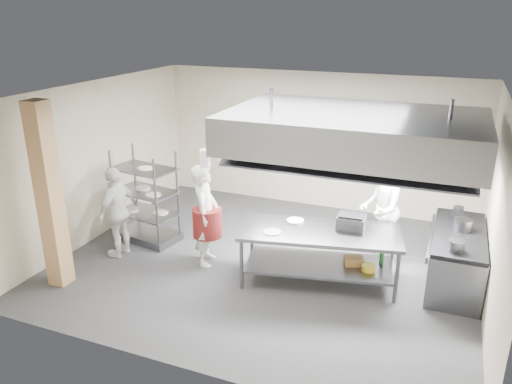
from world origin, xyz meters
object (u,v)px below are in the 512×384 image
at_px(cooking_range, 456,259).
at_px(pass_rack, 146,196).
at_px(chef_line, 380,209).
at_px(griddle, 351,222).
at_px(chef_plating, 118,212).
at_px(island, 319,256).
at_px(chef_head, 206,215).
at_px(stockpot, 462,225).

bearing_deg(cooking_range, pass_rack, -175.30).
height_order(chef_line, griddle, chef_line).
distance_m(pass_rack, chef_line, 4.33).
height_order(chef_line, chef_plating, chef_line).
bearing_deg(chef_plating, cooking_range, 104.96).
relative_size(chef_line, griddle, 4.36).
xyz_separation_m(chef_line, chef_plating, (-4.35, -1.60, -0.12)).
distance_m(island, chef_plating, 3.64).
bearing_deg(island, chef_head, 171.13).
bearing_deg(chef_line, griddle, -22.74).
distance_m(pass_rack, griddle, 3.93).
xyz_separation_m(chef_head, chef_plating, (-1.60, -0.30, -0.07)).
xyz_separation_m(island, cooking_range, (2.08, 0.78, -0.04)).
distance_m(island, griddle, 0.76).
relative_size(pass_rack, cooking_range, 0.89).
xyz_separation_m(chef_plating, stockpot, (5.70, 1.28, 0.16)).
distance_m(island, pass_rack, 3.54).
bearing_deg(griddle, island, -151.07).
distance_m(island, cooking_range, 2.22).
relative_size(pass_rack, stockpot, 6.47).
distance_m(island, stockpot, 2.34).
xyz_separation_m(griddle, stockpot, (1.66, 0.61, -0.02)).
xyz_separation_m(cooking_range, griddle, (-1.64, -0.52, 0.60)).
xyz_separation_m(cooking_range, chef_head, (-4.08, -0.89, 0.48)).
height_order(island, griddle, griddle).
bearing_deg(griddle, cooking_range, 14.93).
xyz_separation_m(island, griddle, (0.44, 0.27, 0.56)).
bearing_deg(cooking_range, chef_line, 163.01).
height_order(pass_rack, chef_plating, pass_rack).
bearing_deg(chef_line, island, -36.22).
bearing_deg(chef_head, island, -102.14).
distance_m(chef_plating, stockpot, 5.84).
xyz_separation_m(island, chef_head, (-2.00, -0.10, 0.45)).
height_order(island, stockpot, stockpot).
height_order(pass_rack, griddle, pass_rack).
distance_m(chef_line, chef_plating, 4.63).
bearing_deg(chef_line, chef_plating, -73.95).
distance_m(griddle, stockpot, 1.77).
bearing_deg(cooking_range, griddle, -162.54).
bearing_deg(chef_plating, chef_head, 103.80).
bearing_deg(chef_plating, island, 99.55).
bearing_deg(chef_line, chef_head, -68.87).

